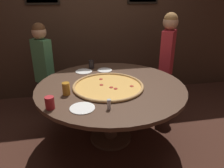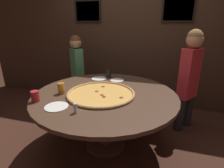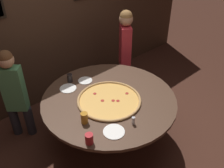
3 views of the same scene
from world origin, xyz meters
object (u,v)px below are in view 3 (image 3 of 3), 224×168
(giant_pizza, at_px, (109,100))
(diner_far_right, at_px, (14,91))
(condiment_shaker, at_px, (133,121))
(drink_cup_near_left, at_px, (89,139))
(diner_centre_back, at_px, (125,48))
(drink_cup_far_left, at_px, (70,78))
(drink_cup_far_right, at_px, (84,118))
(dining_table, at_px, (109,105))
(white_plate_beside_cup, at_px, (114,132))
(white_plate_right_side, at_px, (68,88))
(white_plate_left_side, at_px, (85,81))

(giant_pizza, bearing_deg, diner_far_right, 129.61)
(condiment_shaker, height_order, diner_far_right, diner_far_right)
(drink_cup_near_left, bearing_deg, diner_centre_back, 35.06)
(giant_pizza, relative_size, drink_cup_far_left, 6.86)
(drink_cup_far_right, bearing_deg, condiment_shaker, -44.86)
(dining_table, bearing_deg, white_plate_beside_cup, -126.49)
(giant_pizza, height_order, diner_centre_back, diner_centre_back)
(diner_centre_back, bearing_deg, white_plate_beside_cup, -12.22)
(giant_pizza, bearing_deg, condiment_shaker, -98.92)
(white_plate_right_side, relative_size, white_plate_left_side, 1.12)
(dining_table, distance_m, drink_cup_near_left, 0.80)
(drink_cup_far_right, height_order, white_plate_right_side, drink_cup_far_right)
(dining_table, height_order, white_plate_left_side, white_plate_left_side)
(diner_centre_back, bearing_deg, white_plate_right_side, -44.36)
(dining_table, xyz_separation_m, drink_cup_far_right, (-0.50, -0.15, 0.18))
(white_plate_right_side, bearing_deg, drink_cup_near_left, -111.60)
(giant_pizza, distance_m, diner_centre_back, 1.31)
(drink_cup_far_left, relative_size, drink_cup_near_left, 0.99)
(dining_table, height_order, white_plate_beside_cup, white_plate_beside_cup)
(drink_cup_near_left, distance_m, diner_centre_back, 2.03)
(white_plate_beside_cup, relative_size, condiment_shaker, 2.44)
(giant_pizza, bearing_deg, diner_centre_back, 36.70)
(dining_table, bearing_deg, drink_cup_far_right, -163.21)
(drink_cup_far_right, relative_size, white_plate_beside_cup, 0.56)
(drink_cup_near_left, xyz_separation_m, white_plate_left_side, (0.66, 0.95, -0.06))
(white_plate_left_side, height_order, diner_centre_back, diner_centre_back)
(dining_table, distance_m, white_plate_left_side, 0.53)
(condiment_shaker, distance_m, diner_centre_back, 1.70)
(white_plate_beside_cup, relative_size, white_plate_right_side, 1.06)
(drink_cup_far_right, distance_m, condiment_shaker, 0.55)
(giant_pizza, bearing_deg, drink_cup_far_right, -167.09)
(drink_cup_near_left, xyz_separation_m, condiment_shaker, (0.53, -0.11, -0.01))
(diner_far_right, bearing_deg, white_plate_left_side, -163.41)
(giant_pizza, relative_size, condiment_shaker, 8.32)
(white_plate_right_side, distance_m, diner_far_right, 0.70)
(drink_cup_near_left, height_order, diner_far_right, diner_far_right)
(giant_pizza, bearing_deg, white_plate_beside_cup, -126.15)
(drink_cup_near_left, relative_size, condiment_shaker, 1.23)
(white_plate_beside_cup, height_order, white_plate_right_side, same)
(white_plate_left_side, bearing_deg, giant_pizza, -94.99)
(drink_cup_far_right, bearing_deg, diner_centre_back, 30.42)
(dining_table, bearing_deg, diner_far_right, 132.22)
(giant_pizza, bearing_deg, drink_cup_far_left, 99.88)
(diner_centre_back, bearing_deg, diner_far_right, -59.78)
(drink_cup_far_left, distance_m, white_plate_right_side, 0.18)
(drink_cup_near_left, distance_m, white_plate_left_side, 1.16)
(white_plate_right_side, bearing_deg, giant_pizza, -67.46)
(drink_cup_far_left, xyz_separation_m, condiment_shaker, (0.04, -1.18, -0.01))
(dining_table, relative_size, white_plate_beside_cup, 7.24)
(white_plate_right_side, height_order, condiment_shaker, condiment_shaker)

